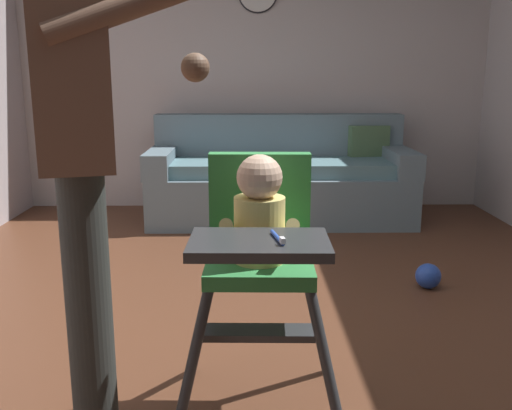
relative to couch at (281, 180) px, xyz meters
name	(u,v)px	position (x,y,z in m)	size (l,w,h in m)	color
ground	(264,360)	(-0.21, -2.39, -0.38)	(5.73, 7.35, 0.10)	brown
wall_far	(255,53)	(-0.21, 0.52, 1.05)	(4.93, 0.06, 2.76)	beige
couch	(281,180)	(0.00, 0.00, 0.00)	(2.15, 0.86, 0.86)	slate
high_chair	(259,238)	(-0.24, -2.85, 0.32)	(0.62, 0.74, 0.95)	#303234
adult_standing	(81,153)	(-0.78, -2.99, 0.63)	(0.60, 0.49, 1.69)	#303431
toy_ball	(428,276)	(0.75, -1.65, -0.26)	(0.14, 0.14, 0.14)	#284CB7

